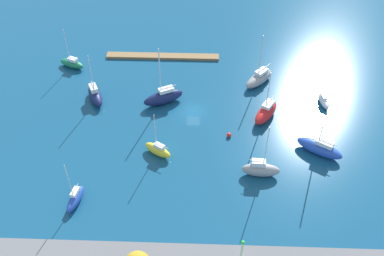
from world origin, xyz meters
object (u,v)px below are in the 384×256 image
object	(u,v)px
sailboat_yellow_by_breakwater	(158,150)
sailboat_red_center_basin	(266,112)
pier_dock	(163,56)
sailboat_navy_mid_basin	(164,97)
sailboat_blue_far_north	(75,198)
sailboat_navy_outer_mooring	(95,95)
sailboat_white_along_channel	(324,101)
sailboat_gray_off_beacon	(261,169)
sailboat_gray_east_end	(259,78)
mooring_buoy_red	(229,135)
sailboat_blue_lone_north	(320,148)
harbor_beacon	(242,248)
sailboat_green_west_end	(72,63)

from	to	relation	value
sailboat_yellow_by_breakwater	sailboat_red_center_basin	bearing A→B (deg)	-120.08
pier_dock	sailboat_navy_mid_basin	world-z (taller)	sailboat_navy_mid_basin
sailboat_blue_far_north	sailboat_navy_outer_mooring	xyz separation A→B (m)	(1.75, -24.55, 0.24)
sailboat_navy_mid_basin	sailboat_white_along_channel	world-z (taller)	sailboat_navy_mid_basin
sailboat_red_center_basin	sailboat_gray_off_beacon	bearing A→B (deg)	23.33
sailboat_gray_off_beacon	sailboat_red_center_basin	size ratio (longest dim) A/B	1.02
sailboat_gray_east_end	sailboat_navy_outer_mooring	bearing A→B (deg)	-36.30
sailboat_gray_east_end	pier_dock	bearing A→B (deg)	-70.94
sailboat_gray_east_end	mooring_buoy_red	bearing A→B (deg)	20.03
pier_dock	sailboat_white_along_channel	world-z (taller)	sailboat_white_along_channel
sailboat_blue_lone_north	pier_dock	bearing A→B (deg)	-12.78
sailboat_gray_east_end	sailboat_navy_outer_mooring	xyz separation A→B (m)	(31.82, 6.55, -0.01)
sailboat_gray_off_beacon	sailboat_blue_lone_north	size ratio (longest dim) A/B	0.84
sailboat_blue_far_north	sailboat_navy_outer_mooring	distance (m)	24.61
harbor_beacon	sailboat_gray_east_end	size ratio (longest dim) A/B	0.33
sailboat_gray_east_end	sailboat_navy_outer_mooring	world-z (taller)	sailboat_gray_east_end
mooring_buoy_red	pier_dock	bearing A→B (deg)	-60.55
pier_dock	sailboat_navy_mid_basin	distance (m)	15.59
sailboat_navy_outer_mooring	sailboat_gray_east_end	bearing A→B (deg)	75.75
pier_dock	sailboat_red_center_basin	bearing A→B (deg)	137.15
sailboat_white_along_channel	mooring_buoy_red	distance (m)	20.55
harbor_beacon	sailboat_gray_east_end	distance (m)	40.53
sailboat_gray_off_beacon	sailboat_blue_far_north	xyz separation A→B (m)	(28.43, 6.59, -0.32)
sailboat_green_west_end	sailboat_gray_east_end	distance (m)	39.11
pier_dock	sailboat_navy_outer_mooring	world-z (taller)	sailboat_navy_outer_mooring
sailboat_navy_mid_basin	sailboat_green_west_end	xyz separation A→B (m)	(20.22, -11.18, -0.49)
sailboat_green_west_end	sailboat_gray_east_end	xyz separation A→B (m)	(-38.87, 4.25, 0.28)
sailboat_green_west_end	sailboat_white_along_channel	size ratio (longest dim) A/B	1.06
harbor_beacon	sailboat_red_center_basin	xyz separation A→B (m)	(-5.90, -29.59, -1.82)
pier_dock	sailboat_red_center_basin	distance (m)	28.07
pier_dock	sailboat_red_center_basin	world-z (taller)	sailboat_red_center_basin
pier_dock	mooring_buoy_red	xyz separation A→B (m)	(-13.74, 24.34, 0.13)
sailboat_navy_mid_basin	sailboat_yellow_by_breakwater	xyz separation A→B (m)	(-0.15, 13.59, -0.39)
sailboat_blue_lone_north	mooring_buoy_red	distance (m)	15.51
sailboat_gray_off_beacon	sailboat_navy_mid_basin	size ratio (longest dim) A/B	0.86
harbor_beacon	sailboat_blue_lone_north	distance (m)	25.30
sailboat_blue_lone_north	sailboat_white_along_channel	distance (m)	13.36
pier_dock	sailboat_green_west_end	bearing A→B (deg)	12.90
sailboat_blue_lone_north	sailboat_blue_far_north	size ratio (longest dim) A/B	1.44
sailboat_green_west_end	sailboat_navy_outer_mooring	world-z (taller)	sailboat_navy_outer_mooring
sailboat_blue_lone_north	sailboat_white_along_channel	size ratio (longest dim) A/B	1.49
harbor_beacon	sailboat_green_west_end	bearing A→B (deg)	-53.03
sailboat_yellow_by_breakwater	sailboat_blue_far_north	bearing A→B (deg)	74.55
harbor_beacon	sailboat_blue_lone_north	xyz separation A→B (m)	(-14.19, -20.87, -1.90)
harbor_beacon	mooring_buoy_red	world-z (taller)	harbor_beacon
sailboat_yellow_by_breakwater	sailboat_blue_far_north	size ratio (longest dim) A/B	1.00
sailboat_gray_off_beacon	sailboat_blue_lone_north	world-z (taller)	sailboat_blue_lone_north
pier_dock	sailboat_green_west_end	distance (m)	19.24
harbor_beacon	sailboat_yellow_by_breakwater	world-z (taller)	sailboat_yellow_by_breakwater
harbor_beacon	sailboat_yellow_by_breakwater	bearing A→B (deg)	-56.41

